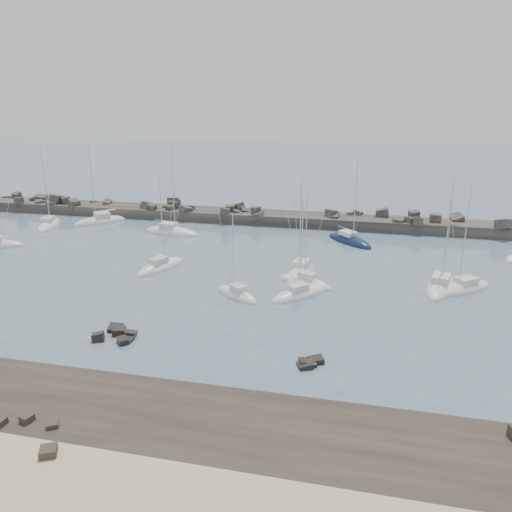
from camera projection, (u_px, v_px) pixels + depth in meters
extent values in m
plane|color=slate|center=(188.00, 302.00, 56.21)|extent=(400.00, 400.00, 0.00)
cube|color=black|center=(82.00, 421.00, 35.80)|extent=(140.00, 12.00, 0.70)
cube|color=black|center=(49.00, 452.00, 31.61)|extent=(1.37, 1.36, 0.68)
cube|color=black|center=(52.00, 425.00, 34.51)|extent=(1.03, 0.99, 0.33)
cube|color=black|center=(27.00, 418.00, 35.07)|extent=(0.96, 0.97, 0.51)
cube|color=black|center=(99.00, 338.00, 47.50)|extent=(1.67, 1.67, 1.39)
cube|color=black|center=(130.00, 335.00, 48.00)|extent=(1.25, 1.35, 0.95)
cube|color=black|center=(116.00, 330.00, 49.60)|extent=(1.79, 1.75, 1.34)
cube|color=black|center=(119.00, 333.00, 48.70)|extent=(1.53, 1.63, 1.03)
cube|color=black|center=(128.00, 342.00, 47.33)|extent=(1.02, 1.15, 1.15)
cube|color=black|center=(123.00, 342.00, 46.86)|extent=(1.45, 1.47, 0.92)
cube|color=black|center=(305.00, 367.00, 42.84)|extent=(1.24, 1.21, 0.87)
cube|color=black|center=(305.00, 365.00, 43.38)|extent=(1.46, 1.40, 1.10)
cube|color=black|center=(316.00, 361.00, 43.53)|extent=(1.61, 1.50, 0.80)
cube|color=black|center=(310.00, 365.00, 43.04)|extent=(1.25, 1.37, 0.89)
cube|color=black|center=(305.00, 367.00, 42.87)|extent=(1.74, 1.78, 1.06)
cube|color=#302E2B|center=(221.00, 219.00, 92.97)|extent=(115.00, 6.00, 3.20)
cube|color=#302E2B|center=(245.00, 212.00, 91.93)|extent=(2.18, 2.06, 1.87)
cube|color=#302E2B|center=(418.00, 222.00, 82.77)|extent=(1.97, 2.31, 1.87)
cube|color=#302E2B|center=(350.00, 215.00, 89.18)|extent=(1.34, 1.50, 1.19)
cube|color=#302E2B|center=(186.00, 210.00, 91.61)|extent=(2.79, 2.73, 1.79)
cube|color=#302E2B|center=(237.00, 207.00, 93.35)|extent=(3.04, 2.78, 1.96)
cube|color=#302E2B|center=(41.00, 198.00, 101.52)|extent=(2.78, 2.45, 1.60)
cube|color=#302E2B|center=(39.00, 202.00, 98.88)|extent=(1.92, 1.92, 1.07)
cube|color=#302E2B|center=(107.00, 203.00, 98.24)|extent=(1.87, 2.17, 1.64)
cube|color=#302E2B|center=(66.00, 202.00, 98.12)|extent=(2.53, 2.48, 2.06)
cube|color=#302E2B|center=(414.00, 215.00, 87.33)|extent=(2.08, 2.15, 1.63)
cube|color=#302E2B|center=(10.00, 198.00, 103.70)|extent=(1.32, 1.40, 1.22)
cube|color=#302E2B|center=(165.00, 208.00, 95.01)|extent=(1.28, 1.18, 1.05)
cube|color=#302E2B|center=(191.00, 208.00, 93.50)|extent=(1.68, 1.71, 1.43)
cube|color=#302E2B|center=(225.00, 212.00, 89.62)|extent=(2.21, 2.10, 1.66)
cube|color=#302E2B|center=(36.00, 199.00, 100.87)|extent=(1.74, 1.55, 1.45)
cube|color=#302E2B|center=(173.00, 206.00, 93.92)|extent=(2.59, 2.58, 2.11)
cube|color=#302E2B|center=(258.00, 216.00, 88.80)|extent=(2.52, 2.10, 1.68)
cube|color=#302E2B|center=(510.00, 224.00, 82.92)|extent=(1.73, 1.60, 1.48)
cube|color=#302E2B|center=(177.00, 208.00, 94.83)|extent=(1.11, 1.24, 0.89)
cube|color=#302E2B|center=(57.00, 203.00, 98.90)|extent=(2.46, 2.19, 1.56)
cube|color=#302E2B|center=(457.00, 220.00, 85.19)|extent=(2.74, 2.97, 2.59)
cube|color=#302E2B|center=(236.00, 212.00, 90.74)|extent=(1.27, 1.29, 0.94)
cube|color=#302E2B|center=(230.00, 209.00, 91.74)|extent=(2.27, 2.18, 1.31)
cube|color=#302E2B|center=(382.00, 213.00, 87.84)|extent=(2.52, 1.90, 1.95)
cube|color=#302E2B|center=(5.00, 198.00, 103.97)|extent=(1.37, 1.24, 1.05)
cube|color=#302E2B|center=(460.00, 219.00, 85.49)|extent=(1.66, 1.73, 1.11)
cube|color=#302E2B|center=(174.00, 204.00, 96.89)|extent=(3.03, 2.97, 1.65)
cube|color=#302E2B|center=(254.00, 210.00, 92.98)|extent=(1.30, 1.35, 1.05)
cube|color=#302E2B|center=(435.00, 218.00, 84.06)|extent=(1.91, 1.72, 1.50)
cube|color=#302E2B|center=(51.00, 205.00, 97.34)|extent=(2.41, 2.46, 1.35)
cube|color=#302E2B|center=(416.00, 221.00, 82.92)|extent=(1.86, 1.82, 1.48)
cube|color=#302E2B|center=(454.00, 226.00, 82.14)|extent=(1.69, 1.72, 1.21)
cube|color=#302E2B|center=(74.00, 204.00, 96.70)|extent=(2.80, 2.63, 2.22)
cube|color=#302E2B|center=(76.00, 204.00, 98.56)|extent=(1.46, 1.43, 1.31)
cube|color=#302E2B|center=(334.00, 218.00, 87.19)|extent=(1.90, 2.02, 1.78)
cube|color=#302E2B|center=(17.00, 196.00, 103.89)|extent=(1.69, 1.90, 1.57)
cube|color=#302E2B|center=(143.00, 206.00, 95.55)|extent=(1.51, 1.52, 0.87)
cube|color=#302E2B|center=(503.00, 224.00, 79.96)|extent=(2.89, 3.09, 2.32)
cube|color=#302E2B|center=(43.00, 203.00, 99.17)|extent=(1.41, 1.50, 1.10)
cube|color=#302E2B|center=(173.00, 203.00, 95.66)|extent=(2.33, 2.58, 2.42)
cube|color=#302E2B|center=(170.00, 208.00, 92.97)|extent=(1.83, 1.90, 1.47)
cube|color=#302E2B|center=(93.00, 203.00, 99.32)|extent=(1.66, 1.54, 1.23)
cube|color=#302E2B|center=(398.00, 222.00, 84.32)|extent=(2.22, 2.20, 1.32)
cube|color=#302E2B|center=(148.00, 207.00, 94.34)|extent=(2.75, 2.95, 2.56)
cube|color=#302E2B|center=(153.00, 207.00, 92.97)|extent=(1.89, 1.92, 1.68)
cube|color=#302E2B|center=(32.00, 200.00, 101.18)|extent=(1.48, 1.54, 0.81)
cube|color=#302E2B|center=(357.00, 214.00, 89.54)|extent=(2.19, 2.21, 1.95)
cube|color=#302E2B|center=(19.00, 201.00, 98.63)|extent=(2.34, 2.48, 1.82)
cube|color=#302E2B|center=(331.00, 214.00, 87.71)|extent=(2.59, 2.66, 1.90)
cube|color=#302E2B|center=(411.00, 221.00, 84.03)|extent=(2.48, 2.50, 1.48)
cube|color=#302E2B|center=(57.00, 200.00, 98.54)|extent=(2.73, 2.52, 2.34)
cube|color=#302E2B|center=(256.00, 211.00, 89.49)|extent=(1.94, 1.89, 1.54)
ellipsoid|color=silver|center=(0.00, 246.00, 76.85)|extent=(7.47, 3.97, 1.99)
ellipsoid|color=silver|center=(49.00, 226.00, 88.79)|extent=(5.66, 9.75, 2.27)
cube|color=silver|center=(48.00, 219.00, 87.94)|extent=(2.60, 3.06, 0.70)
cylinder|color=silver|center=(45.00, 184.00, 87.25)|extent=(0.12, 0.12, 12.57)
cylinder|color=silver|center=(46.00, 216.00, 87.13)|extent=(1.26, 3.57, 0.10)
ellipsoid|color=silver|center=(161.00, 268.00, 67.11)|extent=(5.50, 8.63, 2.12)
cube|color=silver|center=(158.00, 260.00, 66.40)|extent=(2.42, 2.77, 0.68)
cylinder|color=silver|center=(162.00, 220.00, 65.62)|extent=(0.12, 0.12, 11.17)
cylinder|color=silver|center=(155.00, 257.00, 65.75)|extent=(1.34, 3.10, 0.10)
ellipsoid|color=silver|center=(171.00, 233.00, 83.97)|extent=(10.28, 4.55, 2.38)
cube|color=silver|center=(168.00, 225.00, 83.72)|extent=(3.05, 2.40, 0.71)
cylinder|color=silver|center=(173.00, 188.00, 81.31)|extent=(0.12, 0.12, 13.40)
cylinder|color=silver|center=(165.00, 221.00, 83.75)|extent=(3.94, 0.70, 0.10)
ellipsoid|color=silver|center=(237.00, 296.00, 57.82)|extent=(6.60, 5.47, 1.87)
cube|color=silver|center=(238.00, 288.00, 57.25)|extent=(2.28, 2.16, 0.65)
cylinder|color=silver|center=(233.00, 252.00, 56.57)|extent=(0.11, 0.11, 8.94)
cylinder|color=silver|center=(241.00, 284.00, 56.73)|extent=(2.22, 1.59, 0.09)
ellipsoid|color=silver|center=(300.00, 274.00, 64.95)|extent=(3.84, 8.80, 2.27)
cube|color=silver|center=(302.00, 263.00, 64.91)|extent=(2.04, 2.60, 0.76)
cylinder|color=silver|center=(300.00, 225.00, 62.27)|extent=(0.13, 0.13, 11.48)
cylinder|color=silver|center=(303.00, 257.00, 65.22)|extent=(0.60, 3.38, 0.11)
ellipsoid|color=silver|center=(300.00, 295.00, 58.02)|extent=(7.24, 7.61, 2.00)
cube|color=silver|center=(298.00, 287.00, 57.45)|extent=(2.71, 2.75, 0.63)
cylinder|color=silver|center=(306.00, 243.00, 56.44)|extent=(0.11, 0.11, 10.83)
cylinder|color=silver|center=(294.00, 283.00, 56.96)|extent=(2.23, 2.43, 0.09)
ellipsoid|color=#0F1B3F|center=(350.00, 242.00, 78.88)|extent=(8.59, 8.64, 2.28)
cube|color=silver|center=(348.00, 233.00, 78.85)|extent=(3.16, 3.17, 0.70)
cylinder|color=silver|center=(356.00, 198.00, 76.04)|extent=(0.12, 0.12, 12.56)
cylinder|color=silver|center=(345.00, 228.00, 79.17)|extent=(2.69, 2.71, 0.10)
ellipsoid|color=silver|center=(305.00, 284.00, 61.55)|extent=(7.50, 5.06, 2.06)
cube|color=silver|center=(308.00, 275.00, 60.96)|extent=(2.45, 2.17, 0.72)
cylinder|color=silver|center=(302.00, 238.00, 60.11)|extent=(0.12, 0.12, 9.75)
cylinder|color=silver|center=(311.00, 271.00, 60.46)|extent=(2.67, 1.30, 0.10)
ellipsoid|color=silver|center=(440.00, 288.00, 60.16)|extent=(5.24, 9.84, 2.43)
cube|color=silver|center=(441.00, 278.00, 59.32)|extent=(2.51, 3.03, 0.78)
cylinder|color=silver|center=(448.00, 227.00, 58.51)|extent=(0.13, 0.13, 12.69)
cylinder|color=silver|center=(441.00, 274.00, 58.55)|extent=(1.08, 3.66, 0.11)
ellipsoid|color=silver|center=(462.00, 290.00, 59.63)|extent=(8.51, 7.46, 2.07)
cube|color=silver|center=(466.00, 280.00, 59.43)|extent=(2.99, 2.88, 0.62)
cylinder|color=silver|center=(465.00, 236.00, 57.26)|extent=(0.11, 0.11, 11.73)
cylinder|color=silver|center=(470.00, 275.00, 59.50)|extent=(2.80, 2.21, 0.09)
ellipsoid|color=silver|center=(100.00, 222.00, 90.92)|extent=(8.63, 8.72, 2.38)
cube|color=silver|center=(102.00, 215.00, 90.74)|extent=(3.18, 3.19, 0.76)
cylinder|color=silver|center=(92.00, 183.00, 88.27)|extent=(0.13, 0.13, 12.64)
cylinder|color=silver|center=(105.00, 210.00, 90.86)|extent=(2.70, 2.75, 0.11)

